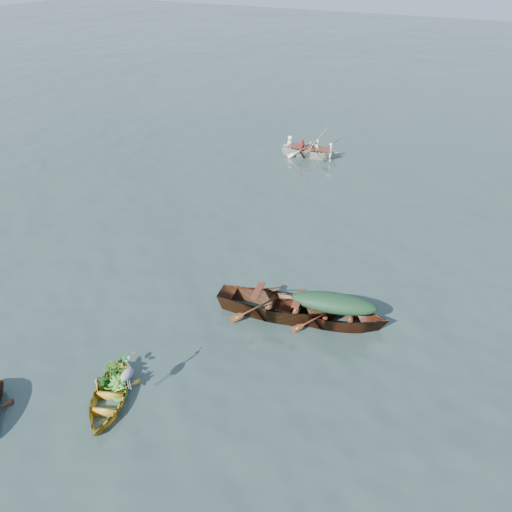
{
  "coord_description": "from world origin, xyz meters",
  "views": [
    {
      "loc": [
        5.78,
        -8.83,
        9.34
      ],
      "look_at": [
        -0.32,
        3.52,
        0.5
      ],
      "focal_mm": 35.0,
      "sensor_mm": 36.0,
      "label": 1
    }
  ],
  "objects": [
    {
      "name": "rowers",
      "position": [
        -2.35,
        13.73,
        0.86
      ],
      "size": [
        2.94,
        1.38,
        0.76
      ],
      "primitive_type": "imported",
      "rotation": [
        0.0,
        0.0,
        1.67
      ],
      "color": "silver",
      "rests_on": "rowed_boat"
    },
    {
      "name": "dinghy_weeds",
      "position": [
        -1.12,
        -2.63,
        0.65
      ],
      "size": [
        1.0,
        1.1,
        0.6
      ],
      "primitive_type": "imported",
      "rotation": [
        0.0,
        0.0,
        0.41
      ],
      "color": "#2B5E18",
      "rests_on": "yellow_dinghy"
    },
    {
      "name": "oars",
      "position": [
        -2.35,
        13.73,
        0.51
      ],
      "size": [
        0.86,
        2.65,
        0.06
      ],
      "primitive_type": null,
      "rotation": [
        0.0,
        0.0,
        1.67
      ],
      "color": "#A37B3D",
      "rests_on": "rowed_boat"
    },
    {
      "name": "thwart_benches",
      "position": [
        1.31,
        1.62,
        0.62
      ],
      "size": [
        2.59,
        1.29,
        0.04
      ],
      "primitive_type": null,
      "rotation": [
        0.0,
        0.0,
        1.72
      ],
      "color": "#4E2012",
      "rests_on": "open_wooden_boat"
    },
    {
      "name": "rowed_boat",
      "position": [
        -2.35,
        13.73,
        0.0
      ],
      "size": [
        4.16,
        1.63,
        0.95
      ],
      "primitive_type": "imported",
      "rotation": [
        0.0,
        0.0,
        1.67
      ],
      "color": "white",
      "rests_on": "ground"
    },
    {
      "name": "heron",
      "position": [
        -0.44,
        -2.88,
        0.81
      ],
      "size": [
        0.42,
        0.48,
        0.92
      ],
      "primitive_type": null,
      "rotation": [
        0.0,
        0.0,
        0.41
      ],
      "color": "gray",
      "rests_on": "yellow_dinghy"
    },
    {
      "name": "ground",
      "position": [
        0.0,
        0.0,
        0.0
      ],
      "size": [
        140.0,
        140.0,
        0.0
      ],
      "primitive_type": "plane",
      "color": "#2D3F39",
      "rests_on": "ground"
    },
    {
      "name": "green_tarp_cover",
      "position": [
        2.87,
        1.97,
        0.77
      ],
      "size": [
        2.5,
        1.25,
        0.52
      ],
      "primitive_type": "ellipsoid",
      "rotation": [
        0.0,
        0.0,
        1.79
      ],
      "color": "#163618",
      "rests_on": "green_tarp_boat"
    },
    {
      "name": "open_wooden_boat",
      "position": [
        1.31,
        1.62,
        0.0
      ],
      "size": [
        5.13,
        2.27,
        1.19
      ],
      "primitive_type": "imported",
      "rotation": [
        0.0,
        0.0,
        1.72
      ],
      "color": "#502914",
      "rests_on": "ground"
    },
    {
      "name": "green_tarp_boat",
      "position": [
        2.87,
        1.97,
        0.0
      ],
      "size": [
        4.55,
        2.26,
        1.02
      ],
      "primitive_type": "imported",
      "rotation": [
        0.0,
        0.0,
        1.79
      ],
      "color": "#512313",
      "rests_on": "ground"
    },
    {
      "name": "yellow_dinghy",
      "position": [
        -0.92,
        -3.14,
        0.0
      ],
      "size": [
        2.16,
        2.97,
        0.71
      ],
      "primitive_type": "imported",
      "rotation": [
        0.0,
        0.0,
        0.41
      ],
      "color": "gold",
      "rests_on": "ground"
    }
  ]
}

